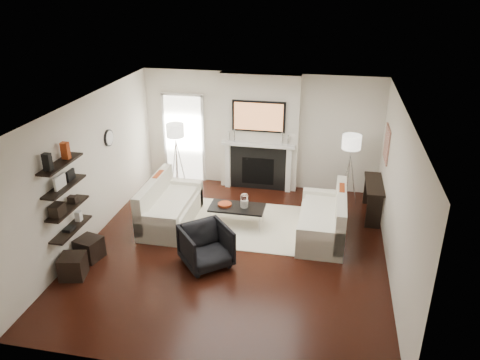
% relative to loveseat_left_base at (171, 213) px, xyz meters
% --- Properties ---
extents(room_envelope, '(6.00, 6.00, 6.00)m').
position_rel_loveseat_left_base_xyz_m(room_envelope, '(1.47, -0.75, 1.14)').
color(room_envelope, black).
rests_on(room_envelope, ground).
extents(chimney_breast, '(1.80, 0.25, 2.70)m').
position_rel_loveseat_left_base_xyz_m(chimney_breast, '(1.47, 2.13, 1.14)').
color(chimney_breast, silver).
rests_on(chimney_breast, floor).
extents(fireplace_surround, '(1.30, 0.02, 1.04)m').
position_rel_loveseat_left_base_xyz_m(fireplace_surround, '(1.47, 1.99, 0.31)').
color(fireplace_surround, black).
rests_on(fireplace_surround, floor).
extents(firebox, '(0.75, 0.02, 0.65)m').
position_rel_loveseat_left_base_xyz_m(firebox, '(1.47, 1.99, 0.24)').
color(firebox, black).
rests_on(firebox, floor).
extents(mantel_pilaster_l, '(0.12, 0.08, 1.10)m').
position_rel_loveseat_left_base_xyz_m(mantel_pilaster_l, '(0.75, 1.96, 0.34)').
color(mantel_pilaster_l, white).
rests_on(mantel_pilaster_l, floor).
extents(mantel_pilaster_r, '(0.12, 0.08, 1.10)m').
position_rel_loveseat_left_base_xyz_m(mantel_pilaster_r, '(2.19, 1.96, 0.34)').
color(mantel_pilaster_r, white).
rests_on(mantel_pilaster_r, floor).
extents(mantel_shelf, '(1.70, 0.18, 0.07)m').
position_rel_loveseat_left_base_xyz_m(mantel_shelf, '(1.47, 1.94, 0.91)').
color(mantel_shelf, white).
rests_on(mantel_shelf, chimney_breast).
extents(tv_body, '(1.20, 0.06, 0.70)m').
position_rel_loveseat_left_base_xyz_m(tv_body, '(1.47, 1.97, 1.57)').
color(tv_body, black).
rests_on(tv_body, chimney_breast).
extents(tv_screen, '(1.10, 0.00, 0.62)m').
position_rel_loveseat_left_base_xyz_m(tv_screen, '(1.47, 1.93, 1.57)').
color(tv_screen, '#BF723F').
rests_on(tv_screen, tv_body).
extents(candlestick_l_tall, '(0.04, 0.04, 0.30)m').
position_rel_loveseat_left_base_xyz_m(candlestick_l_tall, '(0.92, 1.95, 1.09)').
color(candlestick_l_tall, silver).
rests_on(candlestick_l_tall, mantel_shelf).
extents(candlestick_l_short, '(0.04, 0.04, 0.24)m').
position_rel_loveseat_left_base_xyz_m(candlestick_l_short, '(0.79, 1.95, 1.06)').
color(candlestick_l_short, silver).
rests_on(candlestick_l_short, mantel_shelf).
extents(candlestick_r_tall, '(0.04, 0.04, 0.30)m').
position_rel_loveseat_left_base_xyz_m(candlestick_r_tall, '(2.02, 1.95, 1.09)').
color(candlestick_r_tall, silver).
rests_on(candlestick_r_tall, mantel_shelf).
extents(candlestick_r_short, '(0.04, 0.04, 0.24)m').
position_rel_loveseat_left_base_xyz_m(candlestick_r_short, '(2.15, 1.95, 1.06)').
color(candlestick_r_short, silver).
rests_on(candlestick_r_short, mantel_shelf).
extents(hallway_panel, '(0.90, 0.02, 2.10)m').
position_rel_loveseat_left_base_xyz_m(hallway_panel, '(-0.38, 2.23, 0.84)').
color(hallway_panel, white).
rests_on(hallway_panel, floor).
extents(door_trim_l, '(0.06, 0.06, 2.16)m').
position_rel_loveseat_left_base_xyz_m(door_trim_l, '(-0.86, 2.21, 0.84)').
color(door_trim_l, white).
rests_on(door_trim_l, floor).
extents(door_trim_r, '(0.06, 0.06, 2.16)m').
position_rel_loveseat_left_base_xyz_m(door_trim_r, '(0.10, 2.21, 0.84)').
color(door_trim_r, white).
rests_on(door_trim_r, floor).
extents(door_trim_top, '(1.02, 0.06, 0.06)m').
position_rel_loveseat_left_base_xyz_m(door_trim_top, '(-0.38, 2.21, 1.92)').
color(door_trim_top, white).
rests_on(door_trim_top, wall_back).
extents(rug, '(2.60, 2.00, 0.01)m').
position_rel_loveseat_left_base_xyz_m(rug, '(1.35, 0.22, -0.20)').
color(rug, '#F3E7C7').
rests_on(rug, floor).
extents(loveseat_left_base, '(0.85, 1.80, 0.42)m').
position_rel_loveseat_left_base_xyz_m(loveseat_left_base, '(0.00, 0.00, 0.00)').
color(loveseat_left_base, white).
rests_on(loveseat_left_base, floor).
extents(loveseat_left_back, '(0.18, 1.80, 0.80)m').
position_rel_loveseat_left_base_xyz_m(loveseat_left_back, '(-0.33, 0.00, 0.32)').
color(loveseat_left_back, white).
rests_on(loveseat_left_back, floor).
extents(loveseat_left_arm_n, '(0.85, 0.18, 0.60)m').
position_rel_loveseat_left_base_xyz_m(loveseat_left_arm_n, '(0.00, -0.81, 0.09)').
color(loveseat_left_arm_n, white).
rests_on(loveseat_left_arm_n, floor).
extents(loveseat_left_arm_s, '(0.85, 0.18, 0.60)m').
position_rel_loveseat_left_base_xyz_m(loveseat_left_arm_s, '(0.00, 0.81, 0.09)').
color(loveseat_left_arm_s, white).
rests_on(loveseat_left_arm_s, floor).
extents(loveseat_left_cushion, '(0.63, 1.44, 0.10)m').
position_rel_loveseat_left_base_xyz_m(loveseat_left_cushion, '(0.05, 0.00, 0.26)').
color(loveseat_left_cushion, white).
rests_on(loveseat_left_cushion, loveseat_left_base).
extents(pillow_left_orange, '(0.10, 0.42, 0.42)m').
position_rel_loveseat_left_base_xyz_m(pillow_left_orange, '(-0.33, 0.30, 0.52)').
color(pillow_left_orange, '#9F3813').
rests_on(pillow_left_orange, loveseat_left_cushion).
extents(pillow_left_charcoal, '(0.10, 0.40, 0.40)m').
position_rel_loveseat_left_base_xyz_m(pillow_left_charcoal, '(-0.33, -0.30, 0.51)').
color(pillow_left_charcoal, black).
rests_on(pillow_left_charcoal, loveseat_left_cushion).
extents(loveseat_right_base, '(0.85, 1.80, 0.42)m').
position_rel_loveseat_left_base_xyz_m(loveseat_right_base, '(3.03, 0.07, 0.00)').
color(loveseat_right_base, white).
rests_on(loveseat_right_base, floor).
extents(loveseat_right_back, '(0.18, 1.80, 0.80)m').
position_rel_loveseat_left_base_xyz_m(loveseat_right_back, '(3.36, 0.07, 0.32)').
color(loveseat_right_back, white).
rests_on(loveseat_right_back, floor).
extents(loveseat_right_arm_n, '(0.85, 0.18, 0.60)m').
position_rel_loveseat_left_base_xyz_m(loveseat_right_arm_n, '(3.03, -0.74, 0.09)').
color(loveseat_right_arm_n, white).
rests_on(loveseat_right_arm_n, floor).
extents(loveseat_right_arm_s, '(0.85, 0.18, 0.60)m').
position_rel_loveseat_left_base_xyz_m(loveseat_right_arm_s, '(3.03, 0.88, 0.09)').
color(loveseat_right_arm_s, white).
rests_on(loveseat_right_arm_s, floor).
extents(loveseat_right_cushion, '(0.63, 1.44, 0.10)m').
position_rel_loveseat_left_base_xyz_m(loveseat_right_cushion, '(2.98, 0.07, 0.26)').
color(loveseat_right_cushion, white).
rests_on(loveseat_right_cushion, loveseat_right_base).
extents(pillow_right_orange, '(0.10, 0.42, 0.42)m').
position_rel_loveseat_left_base_xyz_m(pillow_right_orange, '(3.36, 0.37, 0.52)').
color(pillow_right_orange, '#9F3813').
rests_on(pillow_right_orange, loveseat_right_cushion).
extents(pillow_right_charcoal, '(0.10, 0.40, 0.40)m').
position_rel_loveseat_left_base_xyz_m(pillow_right_charcoal, '(3.36, -0.23, 0.51)').
color(pillow_right_charcoal, black).
rests_on(pillow_right_charcoal, loveseat_right_cushion).
extents(coffee_table, '(1.10, 0.55, 0.04)m').
position_rel_loveseat_left_base_xyz_m(coffee_table, '(1.34, 0.16, 0.19)').
color(coffee_table, black).
rests_on(coffee_table, floor).
extents(coffee_leg_nw, '(0.02, 0.02, 0.38)m').
position_rel_loveseat_left_base_xyz_m(coffee_leg_nw, '(0.84, -0.06, -0.02)').
color(coffee_leg_nw, silver).
rests_on(coffee_leg_nw, floor).
extents(coffee_leg_ne, '(0.02, 0.02, 0.38)m').
position_rel_loveseat_left_base_xyz_m(coffee_leg_ne, '(1.84, -0.06, -0.02)').
color(coffee_leg_ne, silver).
rests_on(coffee_leg_ne, floor).
extents(coffee_leg_sw, '(0.02, 0.02, 0.38)m').
position_rel_loveseat_left_base_xyz_m(coffee_leg_sw, '(0.84, 0.38, -0.02)').
color(coffee_leg_sw, silver).
rests_on(coffee_leg_sw, floor).
extents(coffee_leg_se, '(0.02, 0.02, 0.38)m').
position_rel_loveseat_left_base_xyz_m(coffee_leg_se, '(1.84, 0.38, -0.02)').
color(coffee_leg_se, silver).
rests_on(coffee_leg_se, floor).
extents(hurricane_glass, '(0.16, 0.16, 0.27)m').
position_rel_loveseat_left_base_xyz_m(hurricane_glass, '(1.49, 0.16, 0.35)').
color(hurricane_glass, white).
rests_on(hurricane_glass, coffee_table).
extents(hurricane_candle, '(0.10, 0.10, 0.16)m').
position_rel_loveseat_left_base_xyz_m(hurricane_candle, '(1.49, 0.16, 0.29)').
color(hurricane_candle, white).
rests_on(hurricane_candle, coffee_table).
extents(copper_bowl, '(0.28, 0.28, 0.05)m').
position_rel_loveseat_left_base_xyz_m(copper_bowl, '(1.09, 0.16, 0.24)').
color(copper_bowl, '#C34720').
rests_on(copper_bowl, coffee_table).
extents(armchair, '(1.07, 1.06, 0.80)m').
position_rel_loveseat_left_base_xyz_m(armchair, '(1.10, -1.31, 0.19)').
color(armchair, black).
rests_on(armchair, floor).
extents(lamp_left_post, '(0.02, 0.02, 1.20)m').
position_rel_loveseat_left_base_xyz_m(lamp_left_post, '(-0.38, 1.62, 0.39)').
color(lamp_left_post, silver).
rests_on(lamp_left_post, floor).
extents(lamp_left_shade, '(0.40, 0.40, 0.30)m').
position_rel_loveseat_left_base_xyz_m(lamp_left_shade, '(-0.38, 1.62, 1.24)').
color(lamp_left_shade, white).
rests_on(lamp_left_shade, lamp_left_post).
extents(lamp_left_leg_a, '(0.25, 0.02, 1.23)m').
position_rel_loveseat_left_base_xyz_m(lamp_left_leg_a, '(-0.27, 1.62, 0.39)').
color(lamp_left_leg_a, silver).
rests_on(lamp_left_leg_a, floor).
extents(lamp_left_leg_b, '(0.14, 0.22, 1.23)m').
position_rel_loveseat_left_base_xyz_m(lamp_left_leg_b, '(-0.44, 1.71, 0.39)').
color(lamp_left_leg_b, silver).
rests_on(lamp_left_leg_b, floor).
extents(lamp_left_leg_c, '(0.14, 0.22, 1.23)m').
position_rel_loveseat_left_base_xyz_m(lamp_left_leg_c, '(-0.44, 1.52, 0.39)').
color(lamp_left_leg_c, silver).
rests_on(lamp_left_leg_c, floor).
extents(lamp_right_post, '(0.02, 0.02, 1.20)m').
position_rel_loveseat_left_base_xyz_m(lamp_right_post, '(3.52, 1.59, 0.39)').
color(lamp_right_post, silver).
rests_on(lamp_right_post, floor).
extents(lamp_right_shade, '(0.40, 0.40, 0.30)m').
position_rel_loveseat_left_base_xyz_m(lamp_right_shade, '(3.52, 1.59, 1.24)').
color(lamp_right_shade, white).
rests_on(lamp_right_shade, lamp_right_post).
extents(lamp_right_leg_a, '(0.25, 0.02, 1.23)m').
position_rel_loveseat_left_base_xyz_m(lamp_right_leg_a, '(3.63, 1.59, 0.39)').
color(lamp_right_leg_a, silver).
rests_on(lamp_right_leg_a, floor).
extents(lamp_right_leg_b, '(0.14, 0.22, 1.23)m').
position_rel_loveseat_left_base_xyz_m(lamp_right_leg_b, '(3.46, 1.68, 0.39)').
color(lamp_right_leg_b, silver).
rests_on(lamp_right_leg_b, floor).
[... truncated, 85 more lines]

